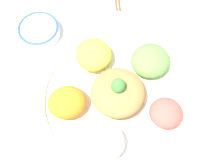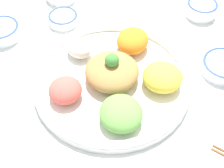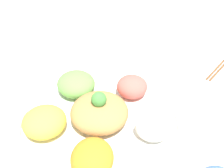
{
  "view_description": "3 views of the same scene",
  "coord_description": "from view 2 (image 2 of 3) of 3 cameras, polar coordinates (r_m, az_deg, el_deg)",
  "views": [
    {
      "loc": [
        0.06,
        0.33,
        0.75
      ],
      "look_at": [
        0.05,
        -0.01,
        0.07
      ],
      "focal_mm": 50.0,
      "sensor_mm": 36.0,
      "label": 1
    },
    {
      "loc": [
        -0.39,
        -0.3,
        0.64
      ],
      "look_at": [
        -0.01,
        -0.02,
        0.06
      ],
      "focal_mm": 50.0,
      "sensor_mm": 36.0,
      "label": 2
    },
    {
      "loc": [
        0.45,
        0.14,
        0.49
      ],
      "look_at": [
        -0.02,
        0.03,
        0.1
      ],
      "focal_mm": 42.0,
      "sensor_mm": 36.0,
      "label": 3
    }
  ],
  "objects": [
    {
      "name": "sauce_bowl_red",
      "position": [
        0.89,
        19.78,
        3.14
      ],
      "size": [
        0.12,
        0.12,
        0.04
      ],
      "color": "white",
      "rests_on": "ground_plane"
    },
    {
      "name": "rice_bowl_plain",
      "position": [
        1.06,
        16.05,
        13.16
      ],
      "size": [
        0.1,
        0.1,
        0.05
      ],
      "color": "white",
      "rests_on": "ground_plane"
    },
    {
      "name": "rice_bowl_blue",
      "position": [
        1.0,
        -8.92,
        11.81
      ],
      "size": [
        0.09,
        0.09,
        0.03
      ],
      "color": "white",
      "rests_on": "ground_plane"
    },
    {
      "name": "salad_platter",
      "position": [
        0.8,
        0.34,
        1.15
      ],
      "size": [
        0.41,
        0.41,
        0.11
      ],
      "color": "white",
      "rests_on": "ground_plane"
    },
    {
      "name": "ground_plane",
      "position": [
        0.81,
        -0.92,
        -1.6
      ],
      "size": [
        2.4,
        2.4,
        0.0
      ],
      "primitive_type": "plane",
      "color": "white"
    },
    {
      "name": "sauce_bowl_far",
      "position": [
        0.99,
        -19.57,
        9.12
      ],
      "size": [
        0.11,
        0.11,
        0.04
      ],
      "color": "white",
      "rests_on": "ground_plane"
    }
  ]
}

